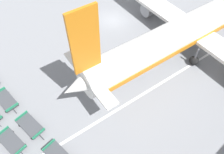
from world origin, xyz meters
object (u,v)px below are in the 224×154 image
(baggage_dolly_row_mid_a_col_c, at_px, (31,126))
(baggage_dolly_row_mid_a_col_b, at_px, (6,100))
(airplane, at_px, (200,24))
(baggage_dolly_row_near_col_c, at_px, (12,142))

(baggage_dolly_row_mid_a_col_c, bearing_deg, baggage_dolly_row_mid_a_col_b, -173.02)
(airplane, distance_m, baggage_dolly_row_near_col_c, 25.87)
(baggage_dolly_row_mid_a_col_b, bearing_deg, baggage_dolly_row_mid_a_col_c, 6.98)
(airplane, relative_size, baggage_dolly_row_near_col_c, 10.33)
(baggage_dolly_row_mid_a_col_b, bearing_deg, baggage_dolly_row_near_col_c, -18.53)
(airplane, xyz_separation_m, baggage_dolly_row_mid_a_col_b, (-7.70, -23.91, -2.86))
(baggage_dolly_row_near_col_c, height_order, baggage_dolly_row_mid_a_col_b, same)
(baggage_dolly_row_near_col_c, height_order, baggage_dolly_row_mid_a_col_c, same)
(airplane, bearing_deg, baggage_dolly_row_mid_a_col_c, -97.68)
(baggage_dolly_row_mid_a_col_c, bearing_deg, baggage_dolly_row_near_col_c, -80.27)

